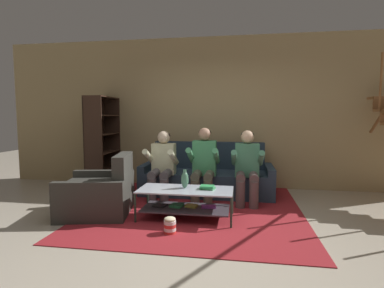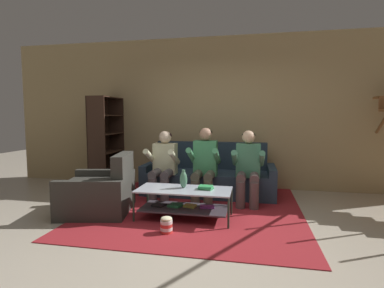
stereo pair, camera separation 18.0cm
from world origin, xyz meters
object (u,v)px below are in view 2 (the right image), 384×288
at_px(person_seated_middle, 205,162).
at_px(person_seated_right, 248,165).
at_px(bookshelf, 105,153).
at_px(popcorn_tub, 166,225).
at_px(couch, 209,177).
at_px(book_stack, 206,187).
at_px(vase, 183,179).
at_px(coffee_table, 184,199).
at_px(armchair, 100,193).
at_px(person_seated_left, 163,163).

height_order(person_seated_middle, person_seated_right, person_seated_middle).
distance_m(person_seated_right, bookshelf, 2.81).
distance_m(person_seated_middle, popcorn_tub, 1.53).
relative_size(couch, person_seated_right, 1.98).
distance_m(book_stack, popcorn_tub, 0.78).
xyz_separation_m(person_seated_right, vase, (-0.85, -0.80, -0.10)).
relative_size(coffee_table, popcorn_tub, 6.21).
relative_size(book_stack, bookshelf, 0.12).
distance_m(book_stack, armchair, 1.55).
bearing_deg(popcorn_tub, vase, 83.67).
relative_size(couch, coffee_table, 1.81).
distance_m(coffee_table, armchair, 1.25).
xyz_separation_m(person_seated_left, coffee_table, (0.55, -0.86, -0.35)).
distance_m(couch, coffee_table, 1.39).
height_order(couch, vase, couch).
bearing_deg(person_seated_middle, popcorn_tub, -99.24).
bearing_deg(person_seated_middle, vase, -101.40).
bearing_deg(coffee_table, couch, 84.10).
bearing_deg(couch, person_seated_middle, -90.00).
height_order(person_seated_middle, vase, person_seated_middle).
height_order(vase, bookshelf, bookshelf).
distance_m(couch, person_seated_left, 0.93).
bearing_deg(vase, person_seated_right, 43.31).
relative_size(couch, book_stack, 10.74).
relative_size(person_seated_left, coffee_table, 0.90).
bearing_deg(person_seated_right, armchair, -157.99).
relative_size(person_seated_middle, popcorn_tub, 5.86).
bearing_deg(person_seated_right, coffee_table, -133.98).
distance_m(person_seated_left, coffee_table, 1.08).
xyz_separation_m(coffee_table, book_stack, (0.29, 0.04, 0.16)).
distance_m(person_seated_left, person_seated_middle, 0.69).
relative_size(coffee_table, vase, 5.05).
xyz_separation_m(person_seated_left, popcorn_tub, (0.46, -1.41, -0.52)).
bearing_deg(bookshelf, person_seated_left, -23.43).
bearing_deg(armchair, person_seated_right, 22.01).
bearing_deg(person_seated_left, bookshelf, 156.57).
xyz_separation_m(book_stack, popcorn_tub, (-0.38, -0.59, -0.33)).
xyz_separation_m(book_stack, armchair, (-1.54, -0.02, -0.15)).
relative_size(person_seated_left, book_stack, 5.33).
height_order(book_stack, bookshelf, bookshelf).
distance_m(person_seated_left, bookshelf, 1.49).
bearing_deg(couch, person_seated_right, -36.97).
relative_size(book_stack, armchair, 0.19).
xyz_separation_m(person_seated_left, vase, (0.53, -0.80, -0.09)).
bearing_deg(armchair, couch, 44.36).
height_order(bookshelf, popcorn_tub, bookshelf).
distance_m(coffee_table, vase, 0.27).
distance_m(bookshelf, popcorn_tub, 2.77).
bearing_deg(person_seated_right, couch, 143.03).
bearing_deg(bookshelf, couch, -1.95).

